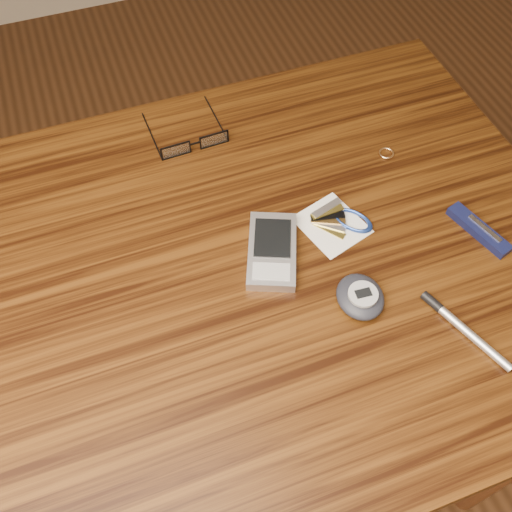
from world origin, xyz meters
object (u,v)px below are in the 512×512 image
at_px(eyeglasses, 194,143).
at_px(pocket_knife, 479,230).
at_px(pda_phone, 272,250).
at_px(pedometer, 360,297).
at_px(notepad_keys, 341,221).
at_px(silver_pen, 458,324).
at_px(desk, 218,311).

relative_size(eyeglasses, pocket_knife, 1.15).
distance_m(eyeglasses, pda_phone, 0.23).
height_order(pedometer, notepad_keys, pedometer).
relative_size(pda_phone, pocket_knife, 1.32).
bearing_deg(pocket_knife, pedometer, -168.11).
bearing_deg(pocket_knife, silver_pen, -131.54).
relative_size(desk, pda_phone, 7.57).
distance_m(pedometer, pocket_knife, 0.20).
xyz_separation_m(desk, pedometer, (0.16, -0.10, 0.11)).
distance_m(pedometer, notepad_keys, 0.13).
height_order(pedometer, silver_pen, pedometer).
xyz_separation_m(pedometer, notepad_keys, (0.03, 0.12, -0.01)).
bearing_deg(pedometer, pocket_knife, 11.89).
height_order(pda_phone, notepad_keys, pda_phone).
height_order(notepad_keys, silver_pen, same).
bearing_deg(pocket_knife, notepad_keys, 154.90).
bearing_deg(eyeglasses, pda_phone, -79.73).
distance_m(desk, pedometer, 0.22).
distance_m(desk, pocket_knife, 0.38).
height_order(pda_phone, pocket_knife, pda_phone).
bearing_deg(pedometer, notepad_keys, 75.58).
relative_size(pocket_knife, silver_pen, 0.78).
distance_m(pedometer, silver_pen, 0.12).
distance_m(desk, notepad_keys, 0.22).
bearing_deg(pedometer, silver_pen, -36.81).
xyz_separation_m(pocket_knife, silver_pen, (-0.10, -0.12, -0.00)).
xyz_separation_m(desk, pda_phone, (0.08, 0.00, 0.11)).
bearing_deg(pocket_knife, desk, 170.47).
bearing_deg(pocket_knife, pda_phone, 167.16).
xyz_separation_m(eyeglasses, silver_pen, (0.22, -0.40, -0.01)).
bearing_deg(silver_pen, pocket_knife, 48.46).
bearing_deg(pedometer, desk, 147.28).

